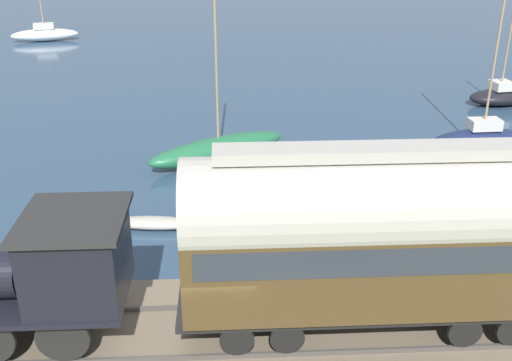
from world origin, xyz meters
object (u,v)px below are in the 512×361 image
sailboat_green (218,148)px  sailboat_white (45,34)px  sailboat_black (500,96)px  steam_locomotive (23,270)px  sailboat_navy (482,138)px  passenger_coach (374,232)px  rowboat_off_pier (391,219)px  rowboat_far_out (153,223)px

sailboat_green → sailboat_white: sailboat_green is taller
sailboat_white → sailboat_black: bearing=-137.2°
sailboat_green → sailboat_white: (27.41, 14.43, 0.02)m
steam_locomotive → sailboat_white: bearing=14.6°
sailboat_navy → sailboat_white: 37.37m
passenger_coach → sailboat_green: 12.83m
sailboat_white → rowboat_off_pier: bearing=-162.2°
sailboat_green → sailboat_white: 30.97m
sailboat_black → rowboat_off_pier: (-13.58, 9.52, -0.23)m
rowboat_far_out → sailboat_navy: bearing=-59.4°
sailboat_green → rowboat_far_out: size_ratio=2.65×
sailboat_navy → sailboat_black: sailboat_navy is taller
steam_locomotive → sailboat_navy: 19.90m
rowboat_far_out → sailboat_white: bearing=26.0°
rowboat_far_out → sailboat_green: bearing=-13.9°
passenger_coach → rowboat_off_pier: (5.88, -2.17, -2.81)m
passenger_coach → rowboat_far_out: 8.84m
sailboat_navy → sailboat_green: bearing=88.5°
sailboat_black → sailboat_white: (20.02, 29.63, 0.06)m
steam_locomotive → sailboat_black: size_ratio=1.27×
steam_locomotive → sailboat_white: (39.48, 10.30, -1.80)m
passenger_coach → rowboat_off_pier: passenger_coach is taller
sailboat_green → sailboat_white: bearing=-1.8°
sailboat_navy → rowboat_off_pier: sailboat_navy is taller
steam_locomotive → sailboat_white: 40.84m
sailboat_black → rowboat_far_out: sailboat_black is taller
sailboat_black → steam_locomotive: bearing=127.3°
sailboat_white → passenger_coach: bearing=-168.7°
passenger_coach → rowboat_far_out: bearing=42.2°
steam_locomotive → rowboat_far_out: 6.86m
sailboat_navy → rowboat_off_pier: size_ratio=3.40×
sailboat_black → rowboat_far_out: size_ratio=1.64×
rowboat_far_out → sailboat_black: bearing=-46.8°
steam_locomotive → rowboat_far_out: (6.18, -2.02, -2.17)m
sailboat_white → rowboat_far_out: (-33.30, -12.32, -0.37)m
sailboat_navy → rowboat_off_pier: (-6.53, 5.66, -0.37)m
sailboat_black → passenger_coach: bearing=141.1°
sailboat_white → rowboat_off_pier: sailboat_white is taller
sailboat_white → rowboat_far_out: size_ratio=1.86×
steam_locomotive → sailboat_green: sailboat_green is taller
rowboat_far_out → passenger_coach: bearing=-132.0°
passenger_coach → sailboat_black: size_ratio=1.78×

